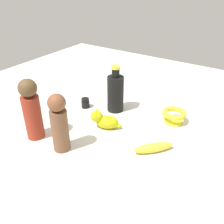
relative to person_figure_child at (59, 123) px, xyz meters
The scene contains 8 objects.
ground 0.25m from the person_figure_child, 112.40° to the right, with size 2.00×2.00×0.00m, color silver.
person_figure_child is the anchor object (origin of this frame).
bottle_tall 0.36m from the person_figure_child, 91.05° to the right, with size 0.08×0.08×0.22m.
person_figure_adult 0.14m from the person_figure_child, ahead, with size 0.10×0.10×0.25m.
banana 0.36m from the person_figure_child, 149.37° to the right, with size 0.15×0.04×0.04m, color yellow.
cat_figurine 0.22m from the person_figure_child, 104.20° to the right, with size 0.13×0.10×0.09m.
bowl 0.50m from the person_figure_child, 124.20° to the right, with size 0.11×0.11×0.06m.
nail_polish_jar 0.34m from the person_figure_child, 66.65° to the right, with size 0.04×0.04×0.05m.
Camera 1 is at (-0.48, 0.71, 0.59)m, focal length 39.27 mm.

